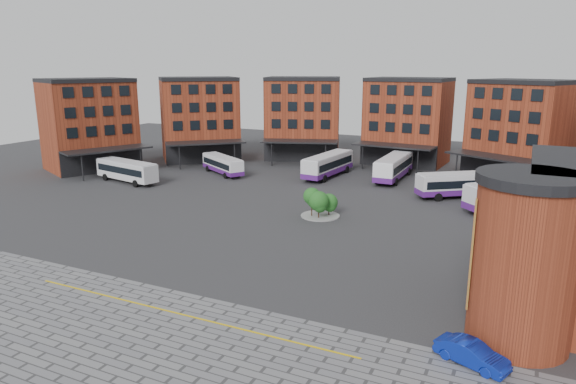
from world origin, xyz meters
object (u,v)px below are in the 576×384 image
at_px(bus_e, 461,184).
at_px(bus_c, 328,165).
at_px(tree_island, 320,202).
at_px(bus_a, 127,170).
at_px(bus_f, 513,195).
at_px(blue_car, 472,354).
at_px(bus_d, 394,167).
at_px(bus_b, 223,164).

bearing_deg(bus_e, bus_c, -139.00).
relative_size(bus_c, bus_e, 1.15).
xyz_separation_m(tree_island, bus_a, (-32.13, 4.57, 0.10)).
xyz_separation_m(bus_f, blue_car, (-0.69, -35.70, -1.19)).
bearing_deg(blue_car, bus_d, 40.82).
relative_size(bus_d, bus_e, 1.15).
relative_size(bus_a, bus_b, 1.17).
xyz_separation_m(tree_island, bus_f, (19.35, 12.28, 0.11)).
distance_m(tree_island, blue_car, 29.97).
bearing_deg(blue_car, bus_a, 82.83).
bearing_deg(bus_d, bus_e, -33.56).
bearing_deg(bus_b, bus_d, -41.20).
height_order(bus_c, bus_e, bus_c).
xyz_separation_m(bus_a, bus_e, (45.13, 11.48, -0.12)).
bearing_deg(tree_island, blue_car, -51.46).
bearing_deg(bus_d, bus_f, -32.39).
distance_m(bus_d, blue_car, 49.26).
xyz_separation_m(tree_island, bus_c, (-7.03, 20.73, 0.10)).
bearing_deg(bus_f, bus_a, -126.16).
height_order(tree_island, bus_b, tree_island).
xyz_separation_m(bus_a, blue_car, (50.79, -28.00, -1.18)).
height_order(bus_b, blue_car, bus_b).
bearing_deg(bus_d, bus_a, -151.51).
bearing_deg(bus_f, bus_e, -165.41).
bearing_deg(bus_b, bus_e, -57.15).
relative_size(bus_e, bus_f, 1.01).
distance_m(bus_a, bus_f, 52.05).
relative_size(bus_c, bus_f, 1.16).
relative_size(bus_b, bus_c, 0.79).
relative_size(tree_island, bus_b, 0.45).
height_order(bus_b, bus_d, bus_d).
relative_size(bus_f, blue_car, 2.57).
relative_size(bus_c, blue_car, 2.98).
bearing_deg(bus_e, bus_a, -111.57).
xyz_separation_m(bus_b, bus_e, (35.63, 0.61, 0.22)).
bearing_deg(tree_island, bus_f, 32.39).
xyz_separation_m(bus_b, bus_f, (41.98, -3.16, 0.34)).
bearing_deg(blue_car, tree_island, 60.23).
height_order(bus_a, bus_c, bus_c).
relative_size(bus_b, bus_f, 0.91).
xyz_separation_m(bus_c, blue_car, (25.69, -44.16, -1.18)).
relative_size(tree_island, bus_d, 0.35).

